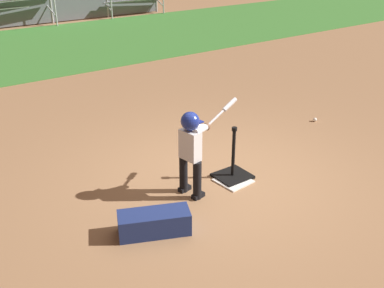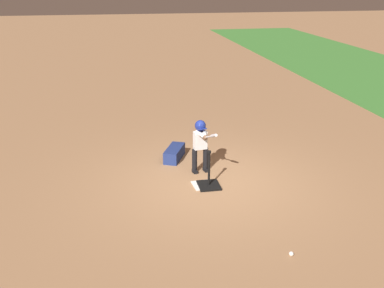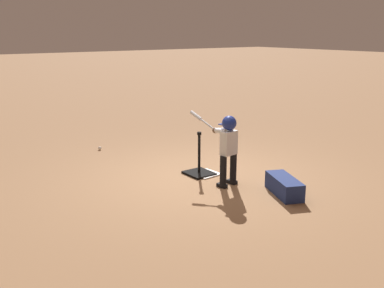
{
  "view_description": "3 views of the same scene",
  "coord_description": "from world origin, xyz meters",
  "px_view_note": "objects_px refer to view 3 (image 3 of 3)",
  "views": [
    {
      "loc": [
        -3.63,
        -4.41,
        3.22
      ],
      "look_at": [
        -0.43,
        0.07,
        0.62
      ],
      "focal_mm": 42.0,
      "sensor_mm": 36.0,
      "label": 1
    },
    {
      "loc": [
        8.36,
        -1.98,
        4.1
      ],
      "look_at": [
        -0.31,
        -0.38,
        0.78
      ],
      "focal_mm": 42.0,
      "sensor_mm": 36.0,
      "label": 2
    },
    {
      "loc": [
        -6.05,
        4.55,
        2.55
      ],
      "look_at": [
        0.17,
        0.04,
        0.59
      ],
      "focal_mm": 42.0,
      "sensor_mm": 36.0,
      "label": 3
    }
  ],
  "objects_px": {
    "batter_child": "(227,141)",
    "baseball": "(100,148)",
    "equipment_bag": "(284,186)",
    "batting_tee": "(199,169)"
  },
  "relations": [
    {
      "from": "equipment_bag",
      "to": "batting_tee",
      "type": "bearing_deg",
      "value": 40.09
    },
    {
      "from": "baseball",
      "to": "equipment_bag",
      "type": "height_order",
      "value": "equipment_bag"
    },
    {
      "from": "batting_tee",
      "to": "batter_child",
      "type": "distance_m",
      "value": 0.99
    },
    {
      "from": "batting_tee",
      "to": "equipment_bag",
      "type": "height_order",
      "value": "batting_tee"
    },
    {
      "from": "batter_child",
      "to": "baseball",
      "type": "bearing_deg",
      "value": 12.63
    },
    {
      "from": "batter_child",
      "to": "equipment_bag",
      "type": "relative_size",
      "value": 1.42
    },
    {
      "from": "batting_tee",
      "to": "batter_child",
      "type": "xyz_separation_m",
      "value": [
        -0.74,
        -0.02,
        0.67
      ]
    },
    {
      "from": "batting_tee",
      "to": "baseball",
      "type": "height_order",
      "value": "batting_tee"
    },
    {
      "from": "batter_child",
      "to": "equipment_bag",
      "type": "distance_m",
      "value": 1.17
    },
    {
      "from": "batting_tee",
      "to": "equipment_bag",
      "type": "distance_m",
      "value": 1.68
    }
  ]
}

